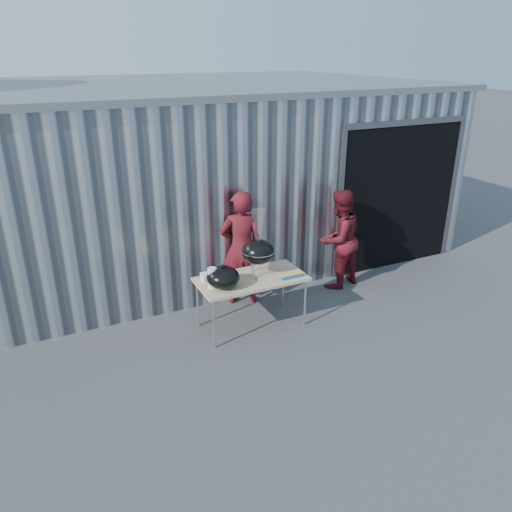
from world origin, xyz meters
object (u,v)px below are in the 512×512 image
folding_table (251,280)px  person_bystander (338,239)px  kettle_grill (258,247)px  person_cook (241,248)px

folding_table → person_bystander: person_bystander is taller
kettle_grill → folding_table: bearing=-156.0°
person_bystander → folding_table: bearing=2.7°
person_cook → person_bystander: (1.65, -0.16, -0.07)m
kettle_grill → person_cook: bearing=85.8°
folding_table → kettle_grill: bearing=24.0°
person_cook → folding_table: bearing=93.0°
kettle_grill → person_cook: 0.74m
folding_table → person_cook: size_ratio=0.84×
folding_table → person_bystander: bearing=17.5°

